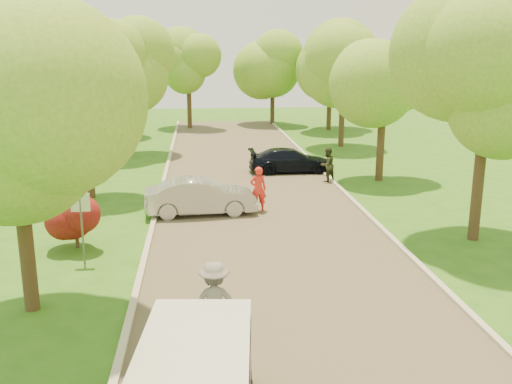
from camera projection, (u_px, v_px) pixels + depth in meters
name	position (u px, v px, depth m)	size (l,w,h in m)	color
ground	(300.00, 315.00, 13.72)	(100.00, 100.00, 0.00)	#2B6016
road	(263.00, 219.00, 21.44)	(8.00, 60.00, 0.01)	#4C4438
curb_left	(154.00, 221.00, 21.03)	(0.18, 60.00, 0.12)	#B2AD9E
curb_right	(367.00, 215.00, 21.82)	(0.18, 60.00, 0.12)	#B2AD9E
street_sign	(81.00, 213.00, 16.63)	(0.55, 0.06, 2.17)	#59595E
red_shrub	(75.00, 215.00, 18.14)	(1.70, 1.70, 1.95)	#382619
tree_l_mida	(20.00, 97.00, 12.81)	(4.71, 4.60, 7.39)	#382619
tree_l_midb	(88.00, 90.00, 23.52)	(4.30, 4.20, 6.62)	#382619
tree_l_far	(126.00, 63.00, 32.99)	(4.92, 4.80, 7.79)	#382619
tree_r_mida	(496.00, 72.00, 17.89)	(5.13, 5.00, 7.95)	#382619
tree_r_midb	(388.00, 79.00, 26.69)	(4.51, 4.40, 7.01)	#382619
tree_r_far	(348.00, 56.00, 36.17)	(5.33, 5.20, 8.34)	#382619
tree_bg_a	(106.00, 62.00, 40.52)	(5.12, 5.00, 7.72)	#382619
tree_bg_b	(333.00, 58.00, 44.06)	(5.12, 5.00, 7.95)	#382619
tree_bg_c	(191.00, 65.00, 45.04)	(4.92, 4.80, 7.33)	#382619
tree_bg_d	(275.00, 60.00, 47.58)	(5.12, 5.00, 7.72)	#382619
silver_sedan	(201.00, 197.00, 21.97)	(1.49, 4.27, 1.41)	#A2A2A6
dark_sedan	(290.00, 160.00, 29.56)	(1.75, 4.30, 1.25)	black
longboard	(215.00, 341.00, 12.29)	(0.26, 0.92, 0.11)	black
skateboarder	(214.00, 302.00, 12.07)	(1.16, 0.67, 1.80)	slate
person_striped	(258.00, 189.00, 22.35)	(0.65, 0.43, 1.79)	red
person_olive	(327.00, 165.00, 27.34)	(0.81, 0.63, 1.66)	#2B301D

